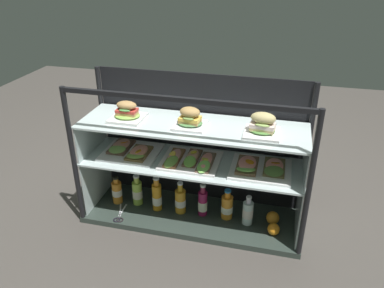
{
  "coord_description": "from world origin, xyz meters",
  "views": [
    {
      "loc": [
        0.47,
        -1.88,
        1.52
      ],
      "look_at": [
        0.0,
        0.0,
        0.53
      ],
      "focal_mm": 35.3,
      "sensor_mm": 36.0,
      "label": 1
    }
  ],
  "objects_px": {
    "kitchen_scissors": "(119,217)",
    "orange_fruit_near_left_post": "(273,218)",
    "open_sandwich_tray_mid_left": "(260,168)",
    "juice_bottle_front_right_end": "(157,197)",
    "plated_roll_sandwich_mid_left": "(190,119)",
    "juice_bottle_front_left_end": "(203,203)",
    "plated_roll_sandwich_near_left_corner": "(127,113)",
    "juice_bottle_front_middle": "(181,200)",
    "juice_bottle_front_fourth": "(117,192)",
    "juice_bottle_front_second": "(137,192)",
    "plated_roll_sandwich_center": "(263,126)",
    "orange_fruit_beside_bottles": "(274,229)",
    "open_sandwich_tray_mid_right": "(191,160)",
    "open_sandwich_tray_near_right_corner": "(130,151)",
    "juice_bottle_back_right": "(227,207)",
    "juice_bottle_tucked_behind": "(248,212)"
  },
  "relations": [
    {
      "from": "juice_bottle_front_right_end",
      "to": "juice_bottle_back_right",
      "type": "relative_size",
      "value": 1.16
    },
    {
      "from": "kitchen_scissors",
      "to": "orange_fruit_near_left_post",
      "type": "bearing_deg",
      "value": 10.96
    },
    {
      "from": "plated_roll_sandwich_mid_left",
      "to": "juice_bottle_front_right_end",
      "type": "height_order",
      "value": "plated_roll_sandwich_mid_left"
    },
    {
      "from": "open_sandwich_tray_mid_left",
      "to": "kitchen_scissors",
      "type": "distance_m",
      "value": 0.93
    },
    {
      "from": "juice_bottle_tucked_behind",
      "to": "juice_bottle_front_right_end",
      "type": "bearing_deg",
      "value": 179.58
    },
    {
      "from": "open_sandwich_tray_near_right_corner",
      "to": "open_sandwich_tray_mid_right",
      "type": "bearing_deg",
      "value": -3.65
    },
    {
      "from": "juice_bottle_front_fourth",
      "to": "juice_bottle_front_left_end",
      "type": "xyz_separation_m",
      "value": [
        0.58,
        0.01,
        0.0
      ]
    },
    {
      "from": "orange_fruit_beside_bottles",
      "to": "open_sandwich_tray_near_right_corner",
      "type": "bearing_deg",
      "value": 174.45
    },
    {
      "from": "plated_roll_sandwich_near_left_corner",
      "to": "juice_bottle_front_middle",
      "type": "relative_size",
      "value": 0.86
    },
    {
      "from": "plated_roll_sandwich_center",
      "to": "juice_bottle_front_middle",
      "type": "xyz_separation_m",
      "value": [
        -0.47,
        0.03,
        -0.58
      ]
    },
    {
      "from": "plated_roll_sandwich_center",
      "to": "open_sandwich_tray_mid_right",
      "type": "relative_size",
      "value": 0.56
    },
    {
      "from": "plated_roll_sandwich_center",
      "to": "juice_bottle_front_fourth",
      "type": "height_order",
      "value": "plated_roll_sandwich_center"
    },
    {
      "from": "open_sandwich_tray_near_right_corner",
      "to": "juice_bottle_tucked_behind",
      "type": "relative_size",
      "value": 1.75
    },
    {
      "from": "plated_roll_sandwich_center",
      "to": "juice_bottle_front_middle",
      "type": "height_order",
      "value": "plated_roll_sandwich_center"
    },
    {
      "from": "plated_roll_sandwich_center",
      "to": "juice_bottle_tucked_behind",
      "type": "xyz_separation_m",
      "value": [
        -0.04,
        0.01,
        -0.58
      ]
    },
    {
      "from": "juice_bottle_front_right_end",
      "to": "orange_fruit_beside_bottles",
      "type": "xyz_separation_m",
      "value": [
        0.74,
        -0.07,
        -0.06
      ]
    },
    {
      "from": "juice_bottle_front_middle",
      "to": "juice_bottle_tucked_behind",
      "type": "xyz_separation_m",
      "value": [
        0.43,
        -0.02,
        -0.0
      ]
    },
    {
      "from": "juice_bottle_front_second",
      "to": "juice_bottle_front_right_end",
      "type": "xyz_separation_m",
      "value": [
        0.14,
        -0.03,
        0.01
      ]
    },
    {
      "from": "kitchen_scissors",
      "to": "open_sandwich_tray_mid_right",
      "type": "bearing_deg",
      "value": 18.47
    },
    {
      "from": "plated_roll_sandwich_near_left_corner",
      "to": "juice_bottle_front_right_end",
      "type": "xyz_separation_m",
      "value": [
        0.16,
        0.0,
        -0.56
      ]
    },
    {
      "from": "plated_roll_sandwich_center",
      "to": "juice_bottle_front_left_end",
      "type": "distance_m",
      "value": 0.66
    },
    {
      "from": "juice_bottle_front_left_end",
      "to": "kitchen_scissors",
      "type": "bearing_deg",
      "value": -161.7
    },
    {
      "from": "juice_bottle_front_second",
      "to": "kitchen_scissors",
      "type": "relative_size",
      "value": 1.12
    },
    {
      "from": "plated_roll_sandwich_center",
      "to": "open_sandwich_tray_mid_right",
      "type": "bearing_deg",
      "value": 178.56
    },
    {
      "from": "juice_bottle_front_fourth",
      "to": "juice_bottle_front_middle",
      "type": "xyz_separation_m",
      "value": [
        0.43,
        0.0,
        0.0
      ]
    },
    {
      "from": "plated_roll_sandwich_mid_left",
      "to": "juice_bottle_front_left_end",
      "type": "height_order",
      "value": "plated_roll_sandwich_mid_left"
    },
    {
      "from": "open_sandwich_tray_mid_left",
      "to": "kitchen_scissors",
      "type": "xyz_separation_m",
      "value": [
        -0.83,
        -0.16,
        -0.39
      ]
    },
    {
      "from": "open_sandwich_tray_mid_left",
      "to": "orange_fruit_beside_bottles",
      "type": "height_order",
      "value": "open_sandwich_tray_mid_left"
    },
    {
      "from": "plated_roll_sandwich_near_left_corner",
      "to": "open_sandwich_tray_mid_right",
      "type": "height_order",
      "value": "plated_roll_sandwich_near_left_corner"
    },
    {
      "from": "juice_bottle_front_fourth",
      "to": "juice_bottle_front_second",
      "type": "distance_m",
      "value": 0.14
    },
    {
      "from": "open_sandwich_tray_near_right_corner",
      "to": "juice_bottle_tucked_behind",
      "type": "height_order",
      "value": "open_sandwich_tray_near_right_corner"
    },
    {
      "from": "plated_roll_sandwich_center",
      "to": "juice_bottle_back_right",
      "type": "bearing_deg",
      "value": 167.46
    },
    {
      "from": "juice_bottle_front_fourth",
      "to": "kitchen_scissors",
      "type": "distance_m",
      "value": 0.19
    },
    {
      "from": "juice_bottle_tucked_behind",
      "to": "orange_fruit_beside_bottles",
      "type": "height_order",
      "value": "juice_bottle_tucked_behind"
    },
    {
      "from": "open_sandwich_tray_mid_left",
      "to": "juice_bottle_front_second",
      "type": "bearing_deg",
      "value": 178.45
    },
    {
      "from": "plated_roll_sandwich_mid_left",
      "to": "juice_bottle_front_left_end",
      "type": "relative_size",
      "value": 0.8
    },
    {
      "from": "juice_bottle_front_second",
      "to": "kitchen_scissors",
      "type": "xyz_separation_m",
      "value": [
        -0.06,
        -0.18,
        -0.08
      ]
    },
    {
      "from": "plated_roll_sandwich_mid_left",
      "to": "juice_bottle_front_middle",
      "type": "xyz_separation_m",
      "value": [
        -0.07,
        0.03,
        -0.58
      ]
    },
    {
      "from": "kitchen_scissors",
      "to": "juice_bottle_back_right",
      "type": "bearing_deg",
      "value": 14.68
    },
    {
      "from": "plated_roll_sandwich_center",
      "to": "orange_fruit_near_left_post",
      "type": "height_order",
      "value": "plated_roll_sandwich_center"
    },
    {
      "from": "juice_bottle_front_left_end",
      "to": "kitchen_scissors",
      "type": "distance_m",
      "value": 0.53
    },
    {
      "from": "plated_roll_sandwich_mid_left",
      "to": "orange_fruit_near_left_post",
      "type": "distance_m",
      "value": 0.8
    },
    {
      "from": "open_sandwich_tray_mid_right",
      "to": "juice_bottle_front_right_end",
      "type": "distance_m",
      "value": 0.38
    },
    {
      "from": "plated_roll_sandwich_center",
      "to": "juice_bottle_back_right",
      "type": "height_order",
      "value": "plated_roll_sandwich_center"
    },
    {
      "from": "plated_roll_sandwich_center",
      "to": "kitchen_scissors",
      "type": "height_order",
      "value": "plated_roll_sandwich_center"
    },
    {
      "from": "open_sandwich_tray_mid_left",
      "to": "juice_bottle_front_right_end",
      "type": "relative_size",
      "value": 1.45
    },
    {
      "from": "plated_roll_sandwich_near_left_corner",
      "to": "juice_bottle_back_right",
      "type": "relative_size",
      "value": 0.93
    },
    {
      "from": "juice_bottle_front_left_end",
      "to": "orange_fruit_near_left_post",
      "type": "xyz_separation_m",
      "value": [
        0.43,
        0.02,
        -0.05
      ]
    },
    {
      "from": "open_sandwich_tray_mid_left",
      "to": "orange_fruit_near_left_post",
      "type": "relative_size",
      "value": 4.31
    },
    {
      "from": "juice_bottle_back_right",
      "to": "open_sandwich_tray_near_right_corner",
      "type": "bearing_deg",
      "value": -179.68
    }
  ]
}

